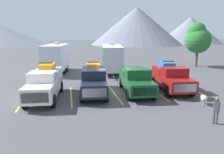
{
  "coord_description": "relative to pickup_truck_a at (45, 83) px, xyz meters",
  "views": [
    {
      "loc": [
        -3.6,
        -16.63,
        4.99
      ],
      "look_at": [
        0.0,
        0.54,
        1.2
      ],
      "focal_mm": 33.42,
      "sensor_mm": 36.0,
      "label": 1
    }
  ],
  "objects": [
    {
      "name": "pickup_truck_b",
      "position": [
        3.77,
        0.48,
        -0.04
      ],
      "size": [
        2.55,
        5.83,
        2.54
      ],
      "color": "black",
      "rests_on": "ground"
    },
    {
      "name": "pickup_truck_a",
      "position": [
        0.0,
        0.0,
        0.0
      ],
      "size": [
        2.59,
        5.84,
        2.66
      ],
      "color": "white",
      "rests_on": "ground"
    },
    {
      "name": "person_a",
      "position": [
        9.65,
        -6.73,
        -0.34
      ],
      "size": [
        0.29,
        0.28,
        1.54
      ],
      "color": "#3F3F42",
      "rests_on": "ground"
    },
    {
      "name": "lot_stripe_b",
      "position": [
        1.92,
        0.07,
        -1.22
      ],
      "size": [
        0.12,
        5.5,
        0.01
      ],
      "primitive_type": "cube",
      "color": "gold",
      "rests_on": "ground"
    },
    {
      "name": "pickup_truck_d",
      "position": [
        10.51,
        0.2,
        -0.08
      ],
      "size": [
        2.65,
        5.47,
        2.47
      ],
      "color": "maroon",
      "rests_on": "ground"
    },
    {
      "name": "lot_stripe_d",
      "position": [
        8.97,
        0.07,
        -1.22
      ],
      "size": [
        0.12,
        5.5,
        0.01
      ],
      "primitive_type": "cube",
      "color": "gold",
      "rests_on": "ground"
    },
    {
      "name": "mountain_ridge",
      "position": [
        1.9,
        71.52,
        4.75
      ],
      "size": [
        144.73,
        47.66,
        15.05
      ],
      "color": "slate",
      "rests_on": "ground"
    },
    {
      "name": "tree_a",
      "position": [
        20.27,
        11.33,
        2.91
      ],
      "size": [
        3.7,
        3.7,
        6.41
      ],
      "color": "brown",
      "rests_on": "ground"
    },
    {
      "name": "camper_trailer_a",
      "position": [
        0.34,
        10.5,
        0.77
      ],
      "size": [
        3.39,
        7.51,
        3.78
      ],
      "color": "silver",
      "rests_on": "ground"
    },
    {
      "name": "lot_stripe_c",
      "position": [
        5.44,
        0.07,
        -1.22
      ],
      "size": [
        0.12,
        5.5,
        0.01
      ],
      "primitive_type": "cube",
      "color": "gold",
      "rests_on": "ground"
    },
    {
      "name": "ground_plane",
      "position": [
        5.44,
        0.53,
        -1.22
      ],
      "size": [
        240.0,
        240.0,
        0.0
      ],
      "primitive_type": "plane",
      "color": "#47474C"
    },
    {
      "name": "camper_trailer_b",
      "position": [
        7.2,
        9.45,
        0.7
      ],
      "size": [
        3.51,
        8.65,
        3.65
      ],
      "color": "silver",
      "rests_on": "ground"
    },
    {
      "name": "dog",
      "position": [
        10.96,
        -3.89,
        -0.74
      ],
      "size": [
        0.57,
        0.96,
        0.72
      ],
      "color": "beige",
      "rests_on": "ground"
    },
    {
      "name": "pickup_truck_c",
      "position": [
        7.27,
        0.12,
        -0.14
      ],
      "size": [
        2.63,
        5.9,
        2.13
      ],
      "color": "#144723",
      "rests_on": "ground"
    },
    {
      "name": "lot_stripe_a",
      "position": [
        -1.61,
        0.07,
        -1.22
      ],
      "size": [
        0.12,
        5.5,
        0.01
      ],
      "primitive_type": "cube",
      "color": "gold",
      "rests_on": "ground"
    },
    {
      "name": "lot_stripe_e",
      "position": [
        12.49,
        0.07,
        -1.22
      ],
      "size": [
        0.12,
        5.5,
        0.01
      ],
      "primitive_type": "cube",
      "color": "gold",
      "rests_on": "ground"
    }
  ]
}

